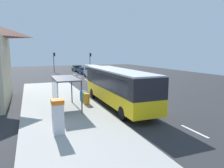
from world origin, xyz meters
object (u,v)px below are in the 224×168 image
white_van (93,71)px  bus_shelter (61,85)px  ticket_machine (58,116)px  traffic_light_far_side (54,59)px  sedan_near (77,68)px  bus (117,85)px  recycling_bin_blue (83,96)px  recycling_bin_orange (87,99)px  sedan_far (84,70)px  recycling_bin_green (85,97)px  traffic_light_near_side (90,59)px

white_van → bus_shelter: size_ratio=1.31×
ticket_machine → traffic_light_far_side: traffic_light_far_side is taller
ticket_machine → sedan_near: bearing=76.1°
sedan_near → bus_shelter: (-8.71, -34.01, 1.31)m
bus → sedan_near: size_ratio=2.46×
ticket_machine → recycling_bin_blue: bearing=66.2°
white_van → recycling_bin_orange: size_ratio=5.53×
bus → white_van: 20.92m
bus → sedan_far: 28.12m
recycling_bin_green → bus_shelter: size_ratio=0.24×
white_van → recycling_bin_green: size_ratio=5.53×
recycling_bin_blue → white_van: bearing=70.6°
ticket_machine → recycling_bin_green: 7.28m
traffic_light_near_side → recycling_bin_green: bearing=-106.9°
sedan_far → sedan_near: bearing=90.0°
bus_shelter → recycling_bin_green: bearing=32.2°
sedan_far → ticket_machine: ticket_machine is taller
ticket_machine → recycling_bin_orange: size_ratio=2.04×
sedan_near → recycling_bin_green: size_ratio=4.73×
white_van → ticket_machine: white_van is taller
bus → recycling_bin_blue: 3.62m
sedan_far → traffic_light_far_side: 8.88m
recycling_bin_orange → bus_shelter: size_ratio=0.24×
white_van → recycling_bin_blue: 19.30m
white_van → bus_shelter: bearing=-113.0°
recycling_bin_green → bus_shelter: bus_shelter is taller
sedan_far → recycling_bin_blue: sedan_far is taller
ticket_machine → bus_shelter: size_ratio=0.48×
recycling_bin_orange → traffic_light_far_side: 33.63m
sedan_far → ticket_machine: 34.09m
ticket_machine → bus_shelter: (0.97, 5.13, 0.93)m
bus → bus_shelter: size_ratio=2.76×
recycling_bin_orange → bus_shelter: (-2.21, -0.69, 1.44)m
white_van → recycling_bin_blue: (-6.40, -18.20, -0.69)m
bus → recycling_bin_green: bus is taller
sedan_near → traffic_light_far_side: (-5.39, 0.20, 2.33)m
white_van → traffic_light_near_side: bearing=75.9°
white_van → traffic_light_near_side: 13.64m
sedan_near → sedan_far: same height
bus → recycling_bin_green: bearing=146.4°
white_van → ticket_machine: 27.17m
white_van → ticket_machine: (-9.58, -25.42, -0.17)m
recycling_bin_green → traffic_light_near_side: size_ratio=0.21×
traffic_light_near_side → bus_shelter: (-11.92, -33.41, -0.96)m
bus → sedan_far: bus is taller
sedan_near → recycling_bin_green: sedan_near is taller
bus_shelter → recycling_bin_blue: bearing=43.4°
bus_shelter → bus: bearing=-3.2°
recycling_bin_orange → recycling_bin_green: (0.00, 0.70, 0.00)m
sedan_near → traffic_light_far_side: 5.88m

